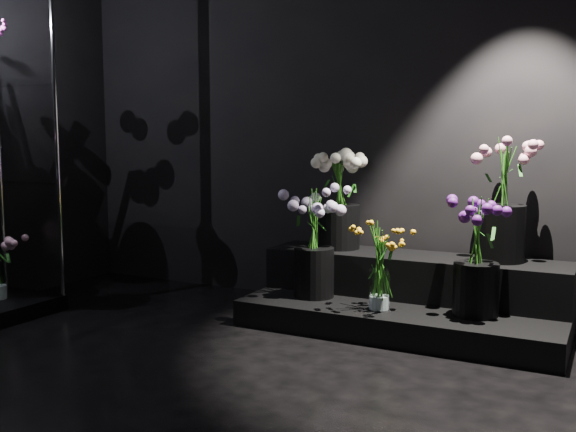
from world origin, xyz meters
The scene contains 8 objects.
floor centered at (0.00, 0.00, 0.00)m, with size 4.00×4.00×0.00m, color black.
wall_back centered at (0.00, 2.00, 1.40)m, with size 4.00×4.00×0.00m, color black.
display_riser centered at (0.82, 1.62, 0.18)m, with size 1.92×0.86×0.43m.
bouquet_orange_bells centered at (0.75, 1.31, 0.43)m, with size 0.25×0.25×0.53m.
bouquet_lilac centered at (0.27, 1.42, 0.55)m, with size 0.48×0.48×0.68m.
bouquet_purple centered at (1.28, 1.44, 0.53)m, with size 0.42×0.42×0.68m.
bouquet_cream_roses centered at (0.29, 1.76, 0.80)m, with size 0.50×0.50×0.66m.
bouquet_pink_roses centered at (1.36, 1.77, 0.84)m, with size 0.42×0.42×0.75m.
Camera 1 is at (1.97, -2.24, 1.14)m, focal length 40.00 mm.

